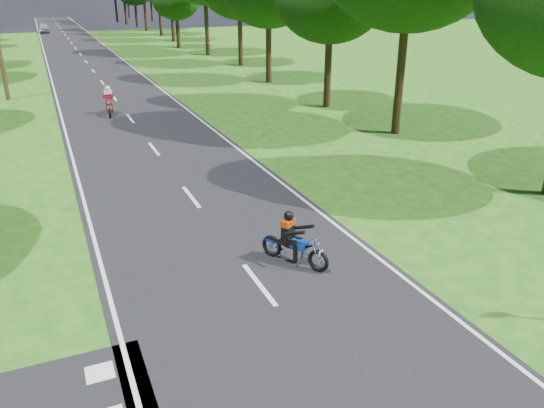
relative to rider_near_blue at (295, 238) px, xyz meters
name	(u,v)px	position (x,y,z in m)	size (l,w,h in m)	color
ground	(296,332)	(-1.19, -2.59, -0.71)	(160.00, 160.00, 0.00)	#1A5313
main_road	(80,54)	(-1.19, 47.41, -0.70)	(7.00, 140.00, 0.02)	black
road_markings	(81,56)	(-1.33, 45.53, -0.69)	(7.40, 140.00, 0.01)	silver
rider_near_blue	(295,238)	(0.00, 0.00, 0.00)	(0.55, 1.66, 1.38)	navy
rider_far_red	(109,101)	(-2.04, 18.75, 0.07)	(0.61, 1.82, 1.52)	#A61F0C
distant_car	(43,28)	(-3.79, 76.35, -0.05)	(1.52, 3.78, 1.29)	#ACADB3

